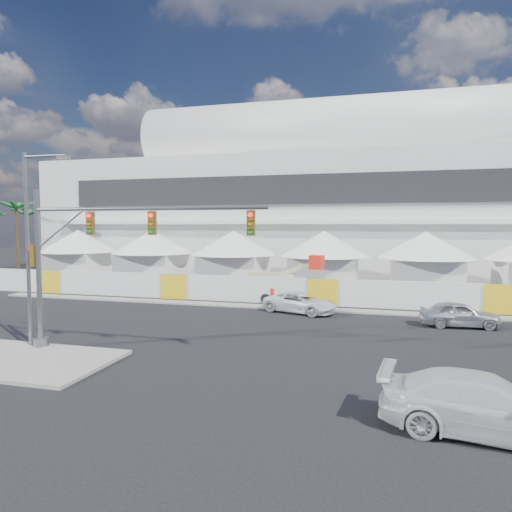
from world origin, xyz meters
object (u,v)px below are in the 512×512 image
(sedan_silver, at_px, (459,314))
(streetlight_median, at_px, (31,236))
(pickup_near, at_px, (486,405))
(pickup_curb, at_px, (300,302))
(boom_lift, at_px, (265,288))
(traffic_mast, at_px, (83,259))

(sedan_silver, relative_size, streetlight_median, 0.48)
(sedan_silver, bearing_deg, pickup_near, 169.54)
(pickup_curb, distance_m, pickup_near, 18.43)
(pickup_curb, height_order, boom_lift, boom_lift)
(pickup_curb, relative_size, pickup_near, 0.85)
(traffic_mast, relative_size, boom_lift, 1.55)
(pickup_near, height_order, traffic_mast, traffic_mast)
(boom_lift, bearing_deg, sedan_silver, -12.83)
(traffic_mast, bearing_deg, sedan_silver, 30.44)
(pickup_near, height_order, streetlight_median, streetlight_median)
(streetlight_median, xyz_separation_m, boom_lift, (7.39, 16.51, -4.47))
(boom_lift, bearing_deg, pickup_curb, -38.39)
(sedan_silver, distance_m, traffic_mast, 21.02)
(boom_lift, bearing_deg, traffic_mast, -93.94)
(sedan_silver, relative_size, boom_lift, 0.59)
(pickup_near, relative_size, traffic_mast, 0.51)
(pickup_curb, bearing_deg, boom_lift, 58.70)
(pickup_curb, height_order, traffic_mast, traffic_mast)
(sedan_silver, distance_m, streetlight_median, 23.66)
(boom_lift, bearing_deg, pickup_near, -48.95)
(pickup_curb, height_order, streetlight_median, streetlight_median)
(pickup_curb, relative_size, boom_lift, 0.67)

